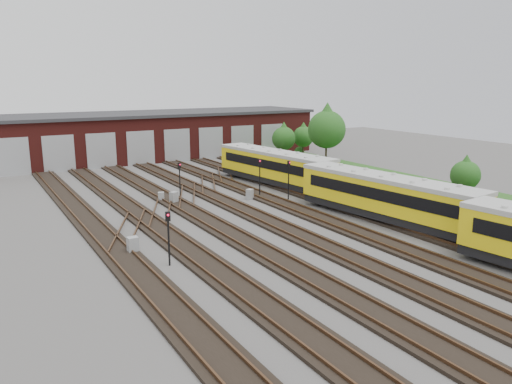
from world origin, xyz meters
TOP-DOWN VIEW (x-y plane):
  - ground at (0.00, 0.00)m, footprint 120.00×120.00m
  - track_network at (-0.17, 0.59)m, footprint 30.40×70.00m
  - maintenance_shed at (-0.01, 39.97)m, footprint 51.00×12.50m
  - grass_verge at (19.00, 10.00)m, footprint 8.00×55.00m
  - metro_train at (6.00, -1.51)m, footprint 4.65×48.06m
  - signal_mast_0 at (-11.92, -1.97)m, footprint 0.31×0.29m
  - signal_mast_1 at (-4.60, 14.35)m, footprint 0.31×0.30m
  - signal_mast_2 at (3.66, 8.44)m, footprint 0.31×0.30m
  - signal_mast_3 at (2.00, 10.81)m, footprint 0.33×0.32m
  - relay_cabinet_0 at (-13.15, 1.19)m, footprint 0.67×0.57m
  - relay_cabinet_1 at (-6.76, 13.59)m, footprint 0.62×0.56m
  - relay_cabinet_2 at (-6.07, 12.25)m, footprint 0.80×0.74m
  - relay_cabinet_3 at (0.54, 10.17)m, footprint 0.74×0.69m
  - relay_cabinet_4 at (8.45, 22.50)m, footprint 0.78×0.72m
  - tree_0 at (16.00, 27.79)m, footprint 3.19×3.19m
  - tree_1 at (20.59, 29.59)m, footprint 2.99×2.99m
  - tree_2 at (18.78, 22.02)m, footprint 4.85×4.85m
  - tree_3 at (16.69, -0.47)m, footprint 2.62×2.62m
  - bush_0 at (17.45, -0.46)m, footprint 1.75×1.75m
  - bush_1 at (16.17, 11.09)m, footprint 1.79×1.79m
  - bush_2 at (20.94, 30.99)m, footprint 1.41×1.41m

SIDE VIEW (x-z plane):
  - ground at x=0.00m, z-range 0.00..0.00m
  - grass_verge at x=19.00m, z-range 0.00..0.05m
  - track_network at x=-0.17m, z-range -0.06..0.27m
  - relay_cabinet_1 at x=-6.76m, z-range 0.00..0.87m
  - relay_cabinet_3 at x=0.54m, z-range 0.00..0.98m
  - relay_cabinet_2 at x=-6.07m, z-range 0.00..1.07m
  - relay_cabinet_4 at x=8.45m, z-range 0.00..1.07m
  - relay_cabinet_0 at x=-13.15m, z-range 0.00..1.09m
  - bush_2 at x=20.94m, z-range 0.00..1.41m
  - bush_0 at x=17.45m, z-range 0.00..1.75m
  - bush_1 at x=16.17m, z-range 0.00..1.79m
  - metro_train at x=6.00m, z-range 0.37..3.64m
  - signal_mast_1 at x=-4.60m, z-range 0.47..3.74m
  - signal_mast_0 at x=-11.92m, z-range 0.48..3.78m
  - signal_mast_3 at x=2.00m, z-range 0.50..4.07m
  - signal_mast_2 at x=3.66m, z-range 0.49..4.09m
  - tree_3 at x=16.69m, z-range 0.62..4.96m
  - tree_1 at x=20.59m, z-range 0.70..5.65m
  - maintenance_shed at x=-0.01m, z-range 0.03..6.38m
  - tree_0 at x=16.00m, z-range 0.75..6.04m
  - tree_2 at x=18.78m, z-range 1.15..9.19m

